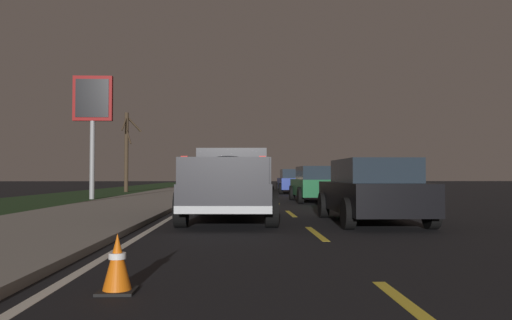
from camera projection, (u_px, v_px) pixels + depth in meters
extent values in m
plane|color=black|center=(268.00, 196.00, 27.31)|extent=(144.00, 144.00, 0.00)
cube|color=gray|center=(165.00, 195.00, 27.15)|extent=(108.00, 4.00, 0.12)
cube|color=#1E3819|center=(73.00, 196.00, 27.00)|extent=(108.00, 6.00, 0.01)
cube|color=yellow|center=(418.00, 313.00, 4.12)|extent=(2.40, 0.14, 0.01)
cube|color=yellow|center=(316.00, 233.00, 9.78)|extent=(2.40, 0.14, 0.01)
cube|color=yellow|center=(291.00, 214.00, 14.83)|extent=(2.40, 0.14, 0.01)
cube|color=yellow|center=(276.00, 202.00, 21.06)|extent=(2.40, 0.14, 0.01)
cube|color=yellow|center=(269.00, 196.00, 26.86)|extent=(2.40, 0.14, 0.01)
cube|color=yellow|center=(263.00, 192.00, 33.37)|extent=(2.40, 0.14, 0.01)
cube|color=yellow|center=(260.00, 190.00, 38.92)|extent=(2.40, 0.14, 0.01)
cube|color=yellow|center=(258.00, 188.00, 44.57)|extent=(2.40, 0.14, 0.01)
cube|color=yellow|center=(256.00, 186.00, 51.49)|extent=(2.40, 0.14, 0.01)
cube|color=yellow|center=(254.00, 185.00, 57.33)|extent=(2.40, 0.14, 0.01)
cube|color=yellow|center=(253.00, 184.00, 62.60)|extent=(2.40, 0.14, 0.01)
cube|color=yellow|center=(252.00, 184.00, 69.56)|extent=(2.40, 0.14, 0.01)
cube|color=yellow|center=(251.00, 183.00, 76.44)|extent=(2.40, 0.14, 0.01)
cube|color=silver|center=(207.00, 196.00, 27.21)|extent=(108.00, 0.14, 0.01)
cube|color=#232328|center=(231.00, 194.00, 12.71)|extent=(5.47, 2.21, 0.60)
cube|color=#232328|center=(234.00, 166.00, 13.92)|extent=(2.23, 1.92, 0.90)
cube|color=#1E2833|center=(231.00, 163.00, 12.87)|extent=(0.10, 1.44, 0.50)
cube|color=#232328|center=(189.00, 171.00, 11.66)|extent=(3.02, 0.20, 0.56)
cube|color=#232328|center=(268.00, 171.00, 11.64)|extent=(3.02, 0.20, 0.56)
cube|color=#232328|center=(223.00, 171.00, 10.07)|extent=(0.15, 1.88, 0.56)
cube|color=silver|center=(223.00, 210.00, 10.05)|extent=(0.20, 2.00, 0.16)
cube|color=red|center=(184.00, 161.00, 10.09)|extent=(0.07, 0.14, 0.20)
cube|color=red|center=(262.00, 161.00, 10.08)|extent=(0.07, 0.14, 0.20)
ellipsoid|color=#232833|center=(228.00, 170.00, 11.65)|extent=(2.65, 1.62, 0.64)
sphere|color=silver|center=(215.00, 175.00, 12.15)|extent=(0.40, 0.40, 0.40)
sphere|color=beige|center=(240.00, 176.00, 11.04)|extent=(0.34, 0.34, 0.34)
cylinder|color=black|center=(201.00, 200.00, 14.49)|extent=(0.84, 0.28, 0.84)
cylinder|color=black|center=(269.00, 200.00, 14.48)|extent=(0.84, 0.28, 0.84)
cylinder|color=black|center=(181.00, 208.00, 10.93)|extent=(0.84, 0.28, 0.84)
cylinder|color=black|center=(271.00, 208.00, 10.91)|extent=(0.84, 0.28, 0.84)
cube|color=black|center=(371.00, 197.00, 12.04)|extent=(4.42, 1.84, 0.70)
cube|color=#1E2833|center=(373.00, 171.00, 11.81)|extent=(2.48, 1.61, 0.56)
cylinder|color=black|center=(323.00, 205.00, 13.49)|extent=(0.68, 0.22, 0.68)
cylinder|color=black|center=(388.00, 205.00, 13.56)|extent=(0.68, 0.22, 0.68)
cylinder|color=black|center=(348.00, 214.00, 10.50)|extent=(0.68, 0.22, 0.68)
cylinder|color=black|center=(431.00, 213.00, 10.57)|extent=(0.68, 0.22, 0.68)
cube|color=red|center=(400.00, 199.00, 9.89)|extent=(0.10, 1.51, 0.10)
cube|color=navy|center=(293.00, 184.00, 31.78)|extent=(4.42, 1.86, 0.70)
cube|color=#1E2833|center=(294.00, 174.00, 31.55)|extent=(2.48, 1.62, 0.56)
cylinder|color=black|center=(278.00, 187.00, 33.25)|extent=(0.68, 0.22, 0.68)
cylinder|color=black|center=(305.00, 187.00, 33.28)|extent=(0.68, 0.22, 0.68)
cylinder|color=black|center=(281.00, 189.00, 30.26)|extent=(0.68, 0.22, 0.68)
cylinder|color=black|center=(310.00, 189.00, 30.29)|extent=(0.68, 0.22, 0.68)
cube|color=red|center=(297.00, 183.00, 29.63)|extent=(0.10, 1.51, 0.10)
cube|color=#14592D|center=(316.00, 187.00, 21.55)|extent=(4.42, 1.86, 0.70)
cube|color=#1E2833|center=(317.00, 173.00, 21.32)|extent=(2.48, 1.62, 0.56)
cylinder|color=black|center=(292.00, 193.00, 23.00)|extent=(0.68, 0.22, 0.68)
cylinder|color=black|center=(330.00, 193.00, 23.07)|extent=(0.68, 0.22, 0.68)
cylinder|color=black|center=(301.00, 195.00, 20.01)|extent=(0.68, 0.22, 0.68)
cylinder|color=black|center=(345.00, 195.00, 20.09)|extent=(0.68, 0.22, 0.68)
cube|color=red|center=(325.00, 187.00, 19.41)|extent=(0.10, 1.51, 0.10)
cube|color=#9E845B|center=(237.00, 182.00, 41.78)|extent=(4.42, 1.84, 0.70)
cube|color=#1E2833|center=(237.00, 174.00, 41.55)|extent=(2.48, 1.61, 0.56)
cylinder|color=black|center=(227.00, 185.00, 43.25)|extent=(0.68, 0.22, 0.68)
cylinder|color=black|center=(248.00, 185.00, 43.29)|extent=(0.68, 0.22, 0.68)
cylinder|color=black|center=(226.00, 185.00, 40.26)|extent=(0.68, 0.22, 0.68)
cylinder|color=black|center=(248.00, 185.00, 40.30)|extent=(0.68, 0.22, 0.68)
cube|color=red|center=(237.00, 181.00, 39.64)|extent=(0.09, 1.51, 0.10)
cylinder|color=#99999E|center=(92.00, 137.00, 24.03)|extent=(0.24, 0.24, 6.01)
cube|color=maroon|center=(93.00, 98.00, 24.09)|extent=(0.24, 1.90, 2.20)
cube|color=black|center=(92.00, 98.00, 23.96)|extent=(0.04, 1.60, 1.87)
cylinder|color=#423323|center=(126.00, 152.00, 34.56)|extent=(0.28, 0.28, 5.56)
cylinder|color=#423323|center=(124.00, 123.00, 34.16)|extent=(0.99, 0.20, 1.12)
cylinder|color=#423323|center=(128.00, 136.00, 34.06)|extent=(1.13, 0.66, 1.23)
cylinder|color=#423323|center=(134.00, 124.00, 34.87)|extent=(0.51, 1.03, 1.14)
cylinder|color=#423323|center=(133.00, 124.00, 35.21)|extent=(1.18, 0.84, 1.04)
cube|color=black|center=(117.00, 291.00, 4.85)|extent=(0.36, 0.36, 0.03)
cone|color=orange|center=(117.00, 261.00, 4.86)|extent=(0.28, 0.28, 0.55)
cylinder|color=white|center=(117.00, 256.00, 4.86)|extent=(0.17, 0.17, 0.06)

